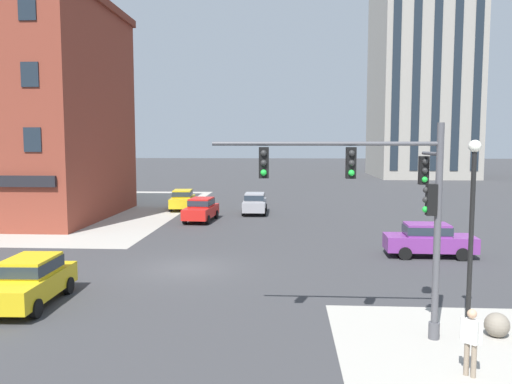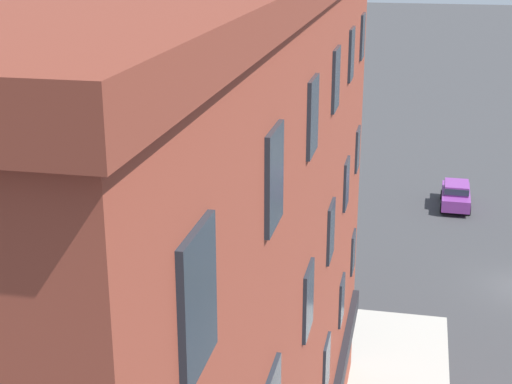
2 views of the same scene
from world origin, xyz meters
TOP-DOWN VIEW (x-y plane):
  - car_main_southbound_near at (-1.66, 14.11)m, footprint 2.16×4.53m
  - car_cross_eastbound at (11.73, 3.17)m, footprint 4.44×1.97m
  - car_parked_curb at (-4.32, 20.41)m, footprint 2.15×4.53m
  - car_main_mid at (2.01, 18.22)m, footprint 1.93×4.42m
  - storefront_block_near_corner at (-21.02, 15.36)m, footprint 24.52×15.12m

SIDE VIEW (x-z plane):
  - car_main_southbound_near at x=-1.66m, z-range 0.08..1.76m
  - car_cross_eastbound at x=11.73m, z-range 0.08..1.76m
  - car_parked_curb at x=-4.32m, z-range 0.08..1.76m
  - car_main_mid at x=2.01m, z-range 0.08..1.76m
  - storefront_block_near_corner at x=-21.02m, z-range 0.01..16.35m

